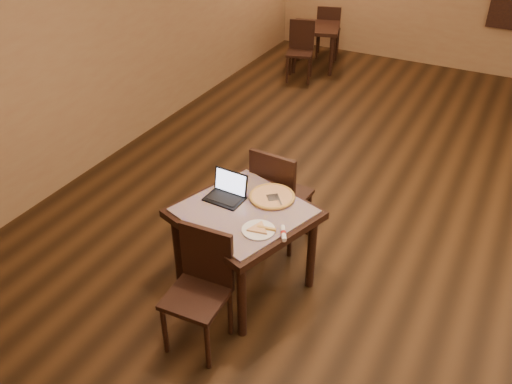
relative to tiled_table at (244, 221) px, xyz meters
The scene contains 15 objects.
ground 1.93m from the tiled_table, 30.73° to the left, with size 10.00×10.00×0.00m, color black.
wall_left 2.74m from the tiled_table, 159.22° to the left, with size 0.02×10.00×3.00m, color olive.
tiled_table is the anchor object (origin of this frame).
chair_main_near 0.63m from the tiled_table, 90.45° to the right, with size 0.43×0.43×0.93m.
chair_main_far 0.62m from the tiled_table, 90.48° to the left, with size 0.45×0.45×0.98m.
laptop 0.27m from the tiled_table, 154.08° to the left, with size 0.30×0.24×0.20m.
plate 0.31m from the tiled_table, 39.29° to the right, with size 0.24×0.24×0.01m, color white.
pizza_slice 0.31m from the tiled_table, 39.29° to the right, with size 0.18×0.18×0.02m, color #F9EDA6, non-canonical shape.
pizza_pan 0.29m from the tiled_table, 63.43° to the left, with size 0.33×0.33×0.01m, color silver.
pizza_whole 0.29m from the tiled_table, 63.43° to the left, with size 0.36×0.36×0.03m.
spatula 0.29m from the tiled_table, 57.53° to the left, with size 0.09×0.22×0.01m, color silver.
napkin_roll 0.44m from the tiled_table, 19.29° to the right, with size 0.11×0.16×0.04m.
other_table_b 5.11m from the tiled_table, 106.40° to the left, with size 0.89×0.89×0.67m.
other_table_b_chair_near 4.63m from the tiled_table, 108.42° to the left, with size 0.47×0.47×0.86m.
other_table_b_chair_far 5.59m from the tiled_table, 104.72° to the left, with size 0.47×0.47×0.86m.
Camera 1 is at (0.09, -3.85, 3.16)m, focal length 38.00 mm.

